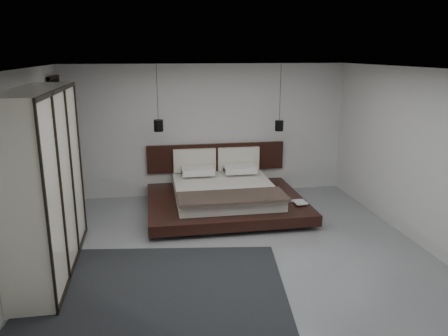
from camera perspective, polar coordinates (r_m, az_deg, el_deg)
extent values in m
plane|color=gray|center=(6.98, 1.32, -10.81)|extent=(6.00, 6.00, 0.00)
plane|color=white|center=(6.29, 1.48, 12.83)|extent=(6.00, 6.00, 0.00)
plane|color=silver|center=(9.39, -2.11, 4.92)|extent=(6.00, 0.00, 6.00)
plane|color=silver|center=(3.76, 10.32, -10.99)|extent=(6.00, 0.00, 6.00)
plane|color=silver|center=(6.63, -24.99, -0.74)|extent=(0.00, 6.00, 6.00)
plane|color=silver|center=(7.64, 24.06, 1.30)|extent=(0.00, 6.00, 6.00)
cube|color=black|center=(8.96, -20.68, 2.83)|extent=(0.05, 0.90, 2.60)
cube|color=black|center=(8.57, 0.22, -5.46)|extent=(2.35, 1.92, 0.09)
cube|color=black|center=(8.53, 0.22, -4.59)|extent=(2.99, 2.45, 0.19)
cube|color=silver|center=(8.59, 0.06, -2.94)|extent=(1.92, 2.13, 0.23)
cube|color=black|center=(7.77, 1.10, -3.79)|extent=(1.94, 0.75, 0.05)
cube|color=white|center=(9.26, -3.53, -0.50)|extent=(0.66, 0.43, 0.13)
cube|color=white|center=(9.39, 1.91, -0.26)|extent=(0.66, 0.43, 0.13)
cube|color=white|center=(9.10, -3.44, -0.38)|extent=(0.66, 0.43, 0.13)
cube|color=white|center=(9.23, 2.10, -0.14)|extent=(0.66, 0.43, 0.13)
cube|color=black|center=(9.49, -1.03, 1.41)|extent=(2.99, 0.08, 0.60)
cube|color=silver|center=(9.36, -3.85, 0.99)|extent=(0.91, 0.10, 0.50)
cube|color=silver|center=(9.50, 1.91, 1.22)|extent=(0.91, 0.10, 0.50)
imported|color=#99724C|center=(8.30, 9.26, -4.56)|extent=(0.28, 0.33, 0.03)
imported|color=#99724C|center=(8.25, 9.20, -4.48)|extent=(0.22, 0.30, 0.02)
cylinder|color=black|center=(8.59, -8.72, 9.71)|extent=(0.01, 0.01, 1.05)
cylinder|color=black|center=(8.67, -8.56, 5.50)|extent=(0.18, 0.18, 0.23)
cylinder|color=#FFE0B2|center=(8.69, -8.53, 4.86)|extent=(0.14, 0.14, 0.01)
cylinder|color=black|center=(8.98, 7.36, 9.73)|extent=(0.01, 0.01, 1.13)
cylinder|color=black|center=(9.06, 7.22, 5.51)|extent=(0.17, 0.17, 0.21)
cylinder|color=#FFE0B2|center=(9.08, 7.20, 4.94)|extent=(0.13, 0.13, 0.01)
cube|color=silver|center=(6.52, -22.48, -1.76)|extent=(0.59, 2.57, 2.57)
cube|color=black|center=(6.24, -20.84, 9.44)|extent=(0.03, 2.57, 0.06)
cube|color=black|center=(6.90, -18.89, -11.69)|extent=(0.03, 2.57, 0.06)
cube|color=black|center=(5.26, -22.14, -5.59)|extent=(0.03, 0.05, 2.57)
cube|color=black|center=(6.06, -20.49, -2.80)|extent=(0.03, 0.05, 2.57)
cube|color=black|center=(6.87, -19.23, -0.66)|extent=(0.03, 0.05, 2.57)
cube|color=black|center=(7.68, -18.24, 1.03)|extent=(0.03, 0.05, 2.57)
cube|color=black|center=(6.06, -8.57, -15.19)|extent=(3.63, 2.81, 0.01)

